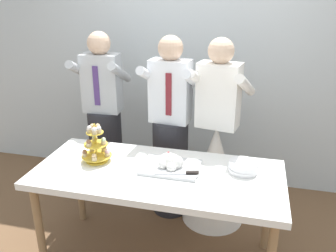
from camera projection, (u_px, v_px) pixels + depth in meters
rear_wall at (194, 47)px, 3.58m from camera, size 5.20×0.10×2.90m
dessert_table at (158, 180)px, 2.58m from camera, size 1.80×0.80×0.78m
cupcake_stand at (96, 146)px, 2.67m from camera, size 0.23×0.23×0.31m
main_cake_tray at (171, 164)px, 2.58m from camera, size 0.43×0.31×0.12m
plate_stack at (243, 167)px, 2.54m from camera, size 0.21×0.21×0.08m
person_groom at (170, 139)px, 3.17m from camera, size 0.50×0.52×1.66m
person_bride at (215, 162)px, 3.11m from camera, size 0.57×0.56×1.66m
person_guest at (105, 128)px, 3.42m from camera, size 0.48×0.51×1.66m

